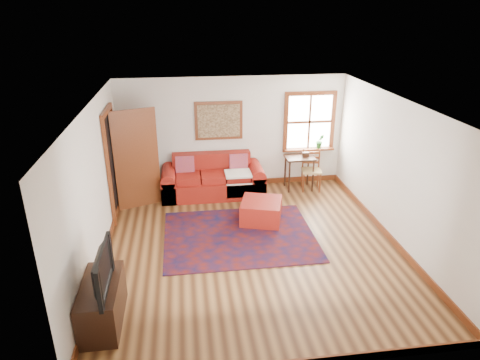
{
  "coord_description": "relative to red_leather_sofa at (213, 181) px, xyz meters",
  "views": [
    {
      "loc": [
        -1.07,
        -6.38,
        3.92
      ],
      "look_at": [
        -0.12,
        0.6,
        1.01
      ],
      "focal_mm": 32.0,
      "sensor_mm": 36.0,
      "label": 1
    }
  ],
  "objects": [
    {
      "name": "ground",
      "position": [
        0.49,
        -2.32,
        -0.29
      ],
      "size": [
        5.5,
        5.5,
        0.0
      ],
      "primitive_type": "plane",
      "color": "#462713",
      "rests_on": "ground"
    },
    {
      "name": "room_envelope",
      "position": [
        0.49,
        -2.3,
        1.36
      ],
      "size": [
        5.04,
        5.54,
        2.52
      ],
      "color": "silver",
      "rests_on": "ground"
    },
    {
      "name": "window",
      "position": [
        2.27,
        0.39,
        1.02
      ],
      "size": [
        1.18,
        0.2,
        1.38
      ],
      "color": "white",
      "rests_on": "ground"
    },
    {
      "name": "doorway",
      "position": [
        -1.72,
        -0.53,
        0.78
      ],
      "size": [
        0.89,
        1.08,
        2.14
      ],
      "color": "black",
      "rests_on": "ground"
    },
    {
      "name": "framed_artwork",
      "position": [
        0.19,
        0.4,
        1.26
      ],
      "size": [
        1.05,
        0.07,
        0.85
      ],
      "color": "brown",
      "rests_on": "ground"
    },
    {
      "name": "persian_rug",
      "position": [
        0.32,
        -1.95,
        -0.28
      ],
      "size": [
        2.7,
        2.16,
        0.02
      ],
      "primitive_type": "cube",
      "rotation": [
        0.0,
        0.0,
        0.0
      ],
      "color": "#50100B",
      "rests_on": "ground"
    },
    {
      "name": "red_leather_sofa",
      "position": [
        0.0,
        0.0,
        0.0
      ],
      "size": [
        2.22,
        0.92,
        0.87
      ],
      "color": "maroon",
      "rests_on": "ground"
    },
    {
      "name": "red_ottoman",
      "position": [
        0.82,
        -1.43,
        -0.08
      ],
      "size": [
        0.93,
        0.93,
        0.43
      ],
      "primitive_type": "cube",
      "rotation": [
        0.0,
        0.0,
        -0.29
      ],
      "color": "maroon",
      "rests_on": "ground"
    },
    {
      "name": "side_table",
      "position": [
        1.95,
        0.02,
        0.35
      ],
      "size": [
        0.64,
        0.48,
        0.76
      ],
      "color": "black",
      "rests_on": "ground"
    },
    {
      "name": "ladder_back_chair",
      "position": [
        2.22,
        -0.01,
        0.2
      ],
      "size": [
        0.49,
        0.47,
        0.91
      ],
      "color": "tan",
      "rests_on": "ground"
    },
    {
      "name": "media_cabinet",
      "position": [
        -1.76,
        -3.95,
        0.01
      ],
      "size": [
        0.48,
        1.08,
        0.59
      ],
      "primitive_type": "cube",
      "color": "black",
      "rests_on": "ground"
    },
    {
      "name": "television",
      "position": [
        -1.74,
        -4.05,
        0.58
      ],
      "size": [
        0.13,
        0.97,
        0.56
      ],
      "primitive_type": "imported",
      "rotation": [
        0.0,
        0.0,
        1.57
      ],
      "color": "black",
      "rests_on": "media_cabinet"
    },
    {
      "name": "candle_hurricane",
      "position": [
        -1.71,
        -3.49,
        0.39
      ],
      "size": [
        0.12,
        0.12,
        0.18
      ],
      "color": "silver",
      "rests_on": "media_cabinet"
    }
  ]
}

